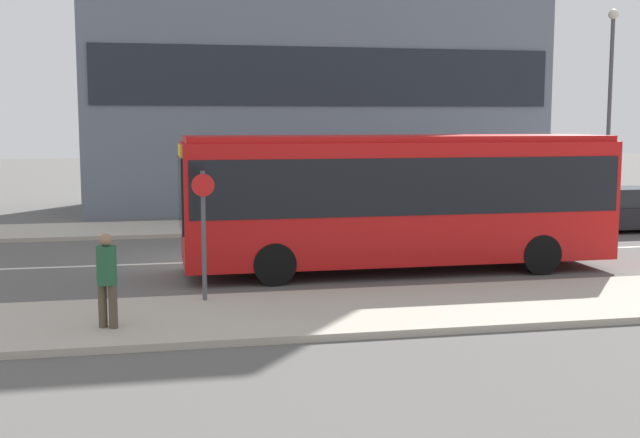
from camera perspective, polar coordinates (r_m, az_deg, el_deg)
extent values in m
plane|color=#595654|center=(20.98, -7.87, -3.04)|extent=(120.00, 120.00, 0.00)
cube|color=#B2A899|center=(14.87, -6.25, -6.94)|extent=(44.00, 3.50, 0.13)
cube|color=#B2A899|center=(27.14, -8.76, -0.63)|extent=(44.00, 3.50, 0.13)
cube|color=silver|center=(20.98, -7.87, -3.03)|extent=(41.80, 0.16, 0.01)
cube|color=#1E232D|center=(30.85, 0.66, 10.10)|extent=(17.69, 0.08, 2.20)
cube|color=red|center=(19.49, 5.53, 1.35)|extent=(10.31, 2.60, 2.83)
cube|color=black|center=(19.46, 5.54, 2.60)|extent=(10.10, 2.63, 1.30)
cube|color=red|center=(19.40, 5.58, 5.73)|extent=(10.15, 2.39, 0.14)
cube|color=black|center=(18.61, -9.87, 1.80)|extent=(0.05, 2.29, 1.70)
cube|color=yellow|center=(18.55, -9.93, 4.73)|extent=(0.04, 1.82, 0.32)
cylinder|color=black|center=(17.81, -3.26, -3.22)|extent=(0.96, 0.28, 0.96)
cylinder|color=black|center=(20.13, -4.25, -2.04)|extent=(0.96, 0.28, 0.96)
cylinder|color=black|center=(19.76, 15.41, -2.44)|extent=(0.96, 0.28, 0.96)
cylinder|color=black|center=(21.88, 12.59, -1.46)|extent=(0.96, 0.28, 0.96)
cube|color=black|center=(28.37, 20.49, 0.19)|extent=(4.58, 1.79, 0.68)
cube|color=#21262B|center=(28.24, 20.31, 1.48)|extent=(2.52, 1.57, 0.61)
cylinder|color=black|center=(26.98, 18.83, -0.47)|extent=(0.60, 0.18, 0.60)
cylinder|color=black|center=(28.37, 17.18, -0.06)|extent=(0.60, 0.18, 0.60)
cylinder|color=#4C4233|center=(14.12, -14.51, -6.04)|extent=(0.15, 0.15, 0.75)
cylinder|color=#4C4233|center=(14.23, -15.20, -5.96)|extent=(0.15, 0.15, 0.75)
cylinder|color=#235638|center=(14.04, -14.94, -3.19)|extent=(0.34, 0.34, 0.66)
sphere|color=#936B4C|center=(13.97, -15.00, -1.44)|extent=(0.21, 0.21, 0.21)
cylinder|color=#4C4C51|center=(15.80, -8.27, -1.21)|extent=(0.09, 0.09, 2.54)
cylinder|color=red|center=(15.63, -8.32, 2.39)|extent=(0.44, 0.03, 0.44)
cylinder|color=#4C4C51|center=(30.71, 19.85, 6.70)|extent=(0.14, 0.14, 7.12)
sphere|color=silver|center=(30.94, 20.14, 13.51)|extent=(0.36, 0.36, 0.36)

